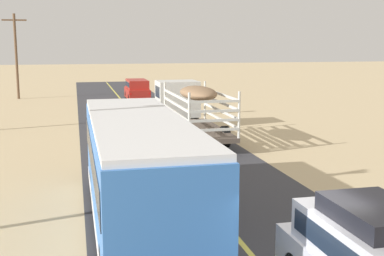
# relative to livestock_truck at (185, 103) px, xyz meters

# --- Properties ---
(livestock_truck) EXTENTS (2.53, 9.70, 3.02)m
(livestock_truck) POSITION_rel_livestock_truck_xyz_m (0.00, 0.00, 0.00)
(livestock_truck) COLOR silver
(livestock_truck) RESTS_ON road_surface
(bus) EXTENTS (2.54, 10.00, 3.21)m
(bus) POSITION_rel_livestock_truck_xyz_m (-4.57, -14.83, -0.04)
(bus) COLOR #3872C6
(bus) RESTS_ON road_surface
(car_far) EXTENTS (1.90, 4.62, 1.93)m
(car_far) POSITION_rel_livestock_truck_xyz_m (-0.69, 17.19, -0.70)
(car_far) COLOR #B2261E
(car_far) RESTS_ON road_surface
(power_pole_far) EXTENTS (2.20, 0.24, 7.94)m
(power_pole_far) POSITION_rel_livestock_truck_xyz_m (-11.48, 21.57, 2.47)
(power_pole_far) COLOR brown
(power_pole_far) RESTS_ON ground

